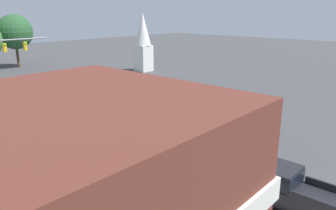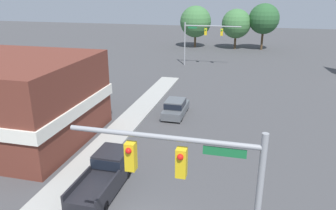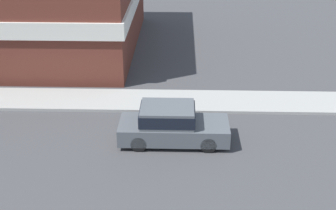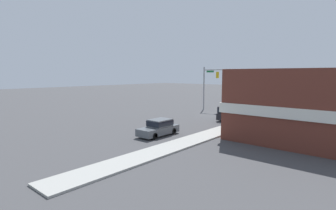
{
  "view_description": "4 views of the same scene",
  "coord_description": "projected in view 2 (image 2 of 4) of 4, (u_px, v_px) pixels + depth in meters",
  "views": [
    {
      "loc": [
        -18.25,
        -1.41,
        9.45
      ],
      "look_at": [
        -0.65,
        14.46,
        2.68
      ],
      "focal_mm": 35.0,
      "sensor_mm": 36.0,
      "label": 1
    },
    {
      "loc": [
        4.62,
        -12.38,
        11.46
      ],
      "look_at": [
        -1.38,
        11.46,
        2.81
      ],
      "focal_mm": 35.0,
      "sensor_mm": 36.0,
      "label": 2
    },
    {
      "loc": [
        15.11,
        16.82,
        9.92
      ],
      "look_at": [
        -1.1,
        16.34,
        2.07
      ],
      "focal_mm": 50.0,
      "sensor_mm": 36.0,
      "label": 3
    },
    {
      "loc": [
        -19.36,
        35.45,
        6.14
      ],
      "look_at": [
        -0.43,
        13.36,
        2.68
      ],
      "focal_mm": 28.0,
      "sensor_mm": 36.0,
      "label": 4
    }
  ],
  "objects": [
    {
      "name": "backdrop_tree_left_far",
      "position": [
        196.0,
        22.0,
        67.56
      ],
      "size": [
        6.4,
        6.4,
        8.49
      ],
      "color": "#4C3823",
      "rests_on": "ground"
    },
    {
      "name": "backdrop_tree_left_mid",
      "position": [
        236.0,
        24.0,
        65.76
      ],
      "size": [
        5.82,
        5.82,
        7.98
      ],
      "color": "#4C3823",
      "rests_on": "ground"
    },
    {
      "name": "far_signal_assembly",
      "position": [
        202.0,
        34.0,
        50.8
      ],
      "size": [
        8.73,
        0.49,
        6.74
      ],
      "color": "gray",
      "rests_on": "ground"
    },
    {
      "name": "backdrop_tree_center",
      "position": [
        264.0,
        19.0,
        64.46
      ],
      "size": [
        5.94,
        5.94,
        9.07
      ],
      "color": "#4C3823",
      "rests_on": "ground"
    },
    {
      "name": "car_lead",
      "position": [
        176.0,
        107.0,
        31.4
      ],
      "size": [
        1.84,
        4.52,
        1.62
      ],
      "color": "black",
      "rests_on": "ground"
    },
    {
      "name": "pickup_truck_parked",
      "position": [
        106.0,
        172.0,
        19.97
      ],
      "size": [
        2.02,
        5.71,
        1.92
      ],
      "color": "black",
      "rests_on": "ground"
    },
    {
      "name": "near_signal_assembly",
      "position": [
        199.0,
        183.0,
        11.11
      ],
      "size": [
        6.73,
        0.49,
        7.34
      ],
      "color": "gray",
      "rests_on": "ground"
    },
    {
      "name": "corner_brick_building",
      "position": [
        3.0,
        99.0,
        26.07
      ],
      "size": [
        13.91,
        11.17,
        6.58
      ],
      "color": "brown",
      "rests_on": "ground"
    }
  ]
}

